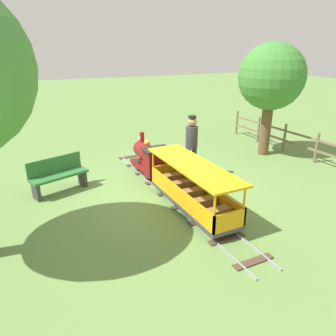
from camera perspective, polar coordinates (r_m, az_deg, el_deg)
ground_plane at (r=7.63m, az=-0.50°, el=-3.50°), size 60.00×60.00×0.00m
track at (r=7.34m, az=0.69°, el=-4.39°), size 0.72×6.40×0.04m
locomotive at (r=8.18m, az=-3.13°, el=1.84°), size 0.68×1.45×0.99m
passenger_car at (r=6.46m, az=4.33°, el=-4.21°), size 0.78×2.70×0.97m
conductor_person at (r=7.93m, az=4.31°, el=4.75°), size 0.30×0.30×1.62m
park_bench at (r=7.68m, az=-19.29°, el=-1.21°), size 1.36×0.78×0.82m
oak_tree_far at (r=10.02m, az=18.26°, el=15.29°), size 1.94×1.94×3.35m
fence_section at (r=10.09m, az=25.38°, el=3.51°), size 0.08×7.48×0.90m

